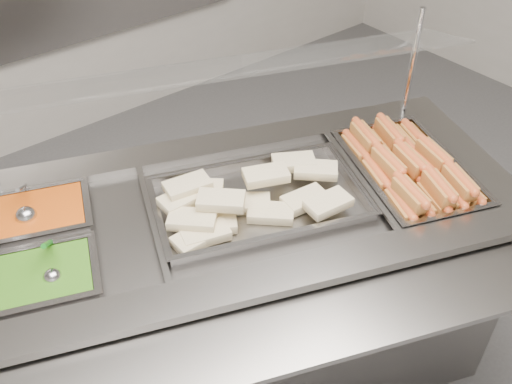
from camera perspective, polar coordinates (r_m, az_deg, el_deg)
steam_counter at (r=2.16m, az=-1.25°, el=-9.70°), size 2.00×1.42×0.88m
tray_rail at (r=1.56m, az=3.90°, el=-13.54°), size 1.72×0.94×0.05m
sneeze_guard at (r=1.82m, az=-3.55°, el=11.92°), size 1.60×0.85×0.43m
pan_hotdogs at (r=2.09m, az=14.83°, el=1.63°), size 0.50×0.62×0.10m
pan_wraps at (r=1.88m, az=0.28°, el=-1.06°), size 0.76×0.60×0.07m
pan_beans at (r=1.96m, az=-20.58°, el=-2.65°), size 0.36×0.32×0.10m
pan_peas at (r=1.75m, az=-20.36°, el=-8.61°), size 0.36×0.32×0.10m
hotdogs_in_buns at (r=2.05m, az=15.06°, el=2.50°), size 0.45×0.57×0.11m
tortilla_wraps at (r=1.83m, az=-1.88°, el=-0.87°), size 0.64×0.47×0.10m
ladle at (r=1.93m, az=-22.01°, el=-2.11°), size 0.10×0.18×0.14m
serving_spoon at (r=1.71m, az=-19.75°, el=-7.47°), size 0.09×0.16×0.14m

